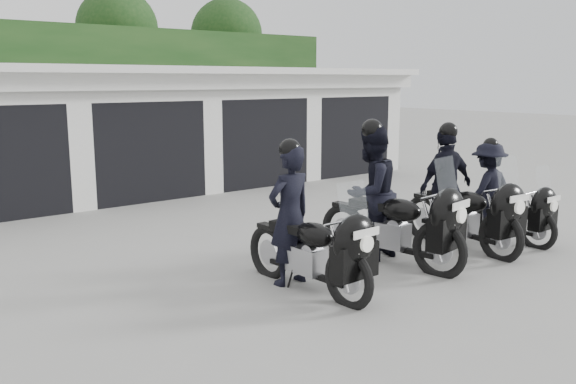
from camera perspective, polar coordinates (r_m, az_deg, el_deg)
ground at (r=9.37m, az=2.42°, el=-6.07°), size 80.00×80.00×0.00m
garage_block at (r=16.02m, az=-16.78°, el=5.58°), size 16.40×6.80×2.96m
background_vegetation at (r=20.68m, az=-21.08°, el=10.07°), size 20.00×3.90×5.80m
police_bike_a at (r=7.74m, az=1.69°, el=-3.58°), size 0.74×2.29×1.99m
police_bike_b at (r=9.01m, az=8.84°, el=-0.87°), size 1.12×2.48×2.17m
police_bike_c at (r=10.13m, az=15.36°, el=-0.11°), size 1.17×2.37×2.06m
police_bike_d at (r=10.87m, az=18.87°, el=-0.26°), size 1.06×2.02×1.76m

